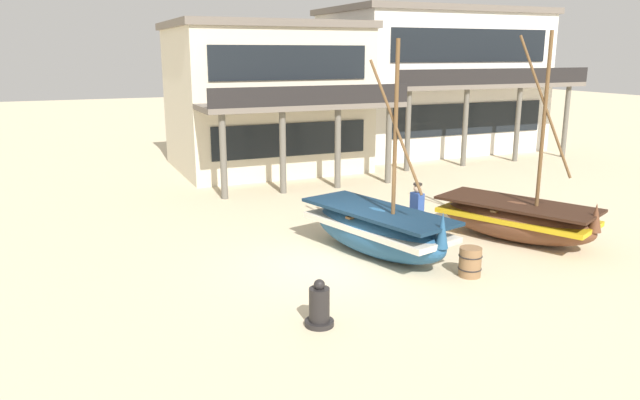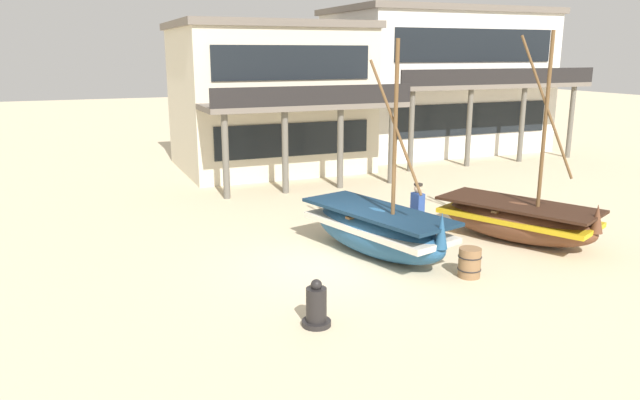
{
  "view_description": "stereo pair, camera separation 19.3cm",
  "coord_description": "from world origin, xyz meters",
  "px_view_note": "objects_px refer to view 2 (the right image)",
  "views": [
    {
      "loc": [
        -6.07,
        -12.82,
        5.12
      ],
      "look_at": [
        0.0,
        1.0,
        1.4
      ],
      "focal_mm": 33.65,
      "sensor_mm": 36.0,
      "label": 1
    },
    {
      "loc": [
        -5.89,
        -12.9,
        5.12
      ],
      "look_at": [
        0.0,
        1.0,
        1.4
      ],
      "focal_mm": 33.65,
      "sensor_mm": 36.0,
      "label": 2
    }
  ],
  "objects_px": {
    "capstan_winch": "(316,307)",
    "fishing_boat_near_left": "(377,230)",
    "fishing_boat_centre_large": "(518,220)",
    "wooden_barrel": "(470,263)",
    "harbor_building_annex": "(436,80)",
    "fisherman_by_hull": "(417,214)",
    "harbor_building_main": "(269,96)"
  },
  "relations": [
    {
      "from": "capstan_winch",
      "to": "fishing_boat_near_left",
      "type": "bearing_deg",
      "value": 46.52
    },
    {
      "from": "fishing_boat_centre_large",
      "to": "wooden_barrel",
      "type": "bearing_deg",
      "value": -148.6
    },
    {
      "from": "capstan_winch",
      "to": "harbor_building_annex",
      "type": "bearing_deg",
      "value": 51.13
    },
    {
      "from": "fisherman_by_hull",
      "to": "capstan_winch",
      "type": "xyz_separation_m",
      "value": [
        -4.52,
        -3.67,
        -0.46
      ]
    },
    {
      "from": "fishing_boat_centre_large",
      "to": "harbor_building_annex",
      "type": "bearing_deg",
      "value": 64.62
    },
    {
      "from": "wooden_barrel",
      "to": "fisherman_by_hull",
      "type": "bearing_deg",
      "value": 85.22
    },
    {
      "from": "fishing_boat_near_left",
      "to": "fishing_boat_centre_large",
      "type": "xyz_separation_m",
      "value": [
        4.19,
        -0.43,
        -0.08
      ]
    },
    {
      "from": "fisherman_by_hull",
      "to": "harbor_building_main",
      "type": "relative_size",
      "value": 0.19
    },
    {
      "from": "fisherman_by_hull",
      "to": "capstan_winch",
      "type": "distance_m",
      "value": 5.84
    },
    {
      "from": "fishing_boat_centre_large",
      "to": "fisherman_by_hull",
      "type": "relative_size",
      "value": 3.37
    },
    {
      "from": "wooden_barrel",
      "to": "harbor_building_main",
      "type": "bearing_deg",
      "value": 89.64
    },
    {
      "from": "capstan_winch",
      "to": "wooden_barrel",
      "type": "distance_m",
      "value": 4.4
    },
    {
      "from": "fisherman_by_hull",
      "to": "wooden_barrel",
      "type": "xyz_separation_m",
      "value": [
        -0.22,
        -2.69,
        -0.48
      ]
    },
    {
      "from": "fishing_boat_near_left",
      "to": "harbor_building_annex",
      "type": "height_order",
      "value": "harbor_building_annex"
    },
    {
      "from": "capstan_winch",
      "to": "wooden_barrel",
      "type": "bearing_deg",
      "value": 12.93
    },
    {
      "from": "harbor_building_annex",
      "to": "wooden_barrel",
      "type": "bearing_deg",
      "value": -120.9
    },
    {
      "from": "fishing_boat_near_left",
      "to": "harbor_building_main",
      "type": "bearing_deg",
      "value": 84.03
    },
    {
      "from": "harbor_building_main",
      "to": "harbor_building_annex",
      "type": "height_order",
      "value": "harbor_building_annex"
    },
    {
      "from": "harbor_building_main",
      "to": "fishing_boat_near_left",
      "type": "bearing_deg",
      "value": -95.97
    },
    {
      "from": "capstan_winch",
      "to": "harbor_building_main",
      "type": "distance_m",
      "value": 16.89
    },
    {
      "from": "fishing_boat_near_left",
      "to": "harbor_building_annex",
      "type": "distance_m",
      "value": 18.75
    },
    {
      "from": "capstan_winch",
      "to": "fishing_boat_centre_large",
      "type": "bearing_deg",
      "value": 21.04
    },
    {
      "from": "fishing_boat_centre_large",
      "to": "harbor_building_main",
      "type": "distance_m",
      "value": 13.83
    },
    {
      "from": "fishing_boat_near_left",
      "to": "fishing_boat_centre_large",
      "type": "relative_size",
      "value": 0.96
    },
    {
      "from": "fisherman_by_hull",
      "to": "fishing_boat_centre_large",
      "type": "bearing_deg",
      "value": -18.06
    },
    {
      "from": "fishing_boat_near_left",
      "to": "capstan_winch",
      "type": "distance_m",
      "value": 4.44
    },
    {
      "from": "fishing_boat_near_left",
      "to": "harbor_building_main",
      "type": "height_order",
      "value": "harbor_building_main"
    },
    {
      "from": "wooden_barrel",
      "to": "harbor_building_main",
      "type": "distance_m",
      "value": 15.35
    },
    {
      "from": "wooden_barrel",
      "to": "harbor_building_main",
      "type": "xyz_separation_m",
      "value": [
        0.1,
        15.08,
        2.86
      ]
    },
    {
      "from": "fishing_boat_centre_large",
      "to": "fisherman_by_hull",
      "type": "xyz_separation_m",
      "value": [
        -2.72,
        0.89,
        0.23
      ]
    },
    {
      "from": "wooden_barrel",
      "to": "harbor_building_annex",
      "type": "height_order",
      "value": "harbor_building_annex"
    },
    {
      "from": "fishing_boat_near_left",
      "to": "fisherman_by_hull",
      "type": "xyz_separation_m",
      "value": [
        1.47,
        0.46,
        0.15
      ]
    }
  ]
}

